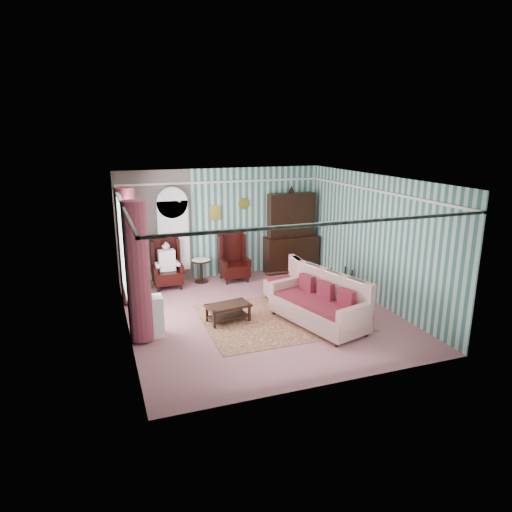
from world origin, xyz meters
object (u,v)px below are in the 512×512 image
object	(u,v)px
seated_woman	(167,265)
coffee_table	(228,313)
bookcase	(173,240)
plant_stand	(148,317)
floral_armchair	(284,282)
wingback_left	(167,264)
dresser_hutch	(291,230)
wingback_right	(234,258)
nest_table	(341,278)
sofa	(318,301)
round_side_table	(201,271)

from	to	relation	value
seated_woman	coffee_table	size ratio (longest dim) A/B	1.32
bookcase	plant_stand	distance (m)	3.39
bookcase	floral_armchair	distance (m)	3.16
wingback_left	coffee_table	distance (m)	2.74
bookcase	dresser_hutch	world-z (taller)	dresser_hutch
dresser_hutch	floral_armchair	xyz separation A→B (m)	(-1.12, -2.12, -0.71)
seated_woman	bookcase	bearing A→B (deg)	57.34
wingback_right	nest_table	xyz separation A→B (m)	(2.32, -1.55, -0.35)
wingback_right	plant_stand	xyz separation A→B (m)	(-2.55, -2.75, -0.22)
bookcase	dresser_hutch	size ratio (longest dim) A/B	0.95
wingback_left	plant_stand	bearing A→B (deg)	-106.22
bookcase	coffee_table	size ratio (longest dim) A/B	2.51
nest_table	sofa	distance (m)	2.39
round_side_table	wingback_right	bearing A→B (deg)	-10.01
wingback_right	dresser_hutch	bearing A→B (deg)	8.77
sofa	dresser_hutch	bearing A→B (deg)	-31.05
dresser_hutch	coffee_table	xyz separation A→B (m)	(-2.67, -2.85, -0.99)
seated_woman	sofa	bearing A→B (deg)	-53.18
plant_stand	coffee_table	world-z (taller)	plant_stand
floral_armchair	wingback_right	bearing A→B (deg)	21.55
dresser_hutch	wingback_left	distance (m)	3.55
dresser_hutch	wingback_left	size ratio (longest dim) A/B	1.89
coffee_table	round_side_table	bearing A→B (deg)	88.47
dresser_hutch	wingback_right	size ratio (longest dim) A/B	1.89
floral_armchair	coffee_table	xyz separation A→B (m)	(-1.56, -0.73, -0.28)
wingback_left	coffee_table	size ratio (longest dim) A/B	1.40
bookcase	seated_woman	world-z (taller)	bookcase
bookcase	nest_table	xyz separation A→B (m)	(3.82, -1.94, -0.85)
plant_stand	floral_armchair	size ratio (longest dim) A/B	0.86
dresser_hutch	sofa	xyz separation A→B (m)	(-1.00, -3.61, -0.67)
dresser_hutch	round_side_table	distance (m)	2.75
round_side_table	sofa	world-z (taller)	sofa
bookcase	round_side_table	distance (m)	1.07
dresser_hutch	round_side_table	xyz separation A→B (m)	(-2.60, -0.12, -0.88)
bookcase	wingback_right	xyz separation A→B (m)	(1.50, -0.39, -0.50)
bookcase	seated_woman	bearing A→B (deg)	-122.66
wingback_right	plant_stand	world-z (taller)	wingback_right
nest_table	plant_stand	xyz separation A→B (m)	(-4.87, -1.20, 0.13)
bookcase	seated_woman	xyz separation A→B (m)	(-0.25, -0.39, -0.53)
dresser_hutch	sofa	world-z (taller)	dresser_hutch
plant_stand	wingback_left	bearing A→B (deg)	73.78
nest_table	plant_stand	bearing A→B (deg)	-166.16
floral_armchair	round_side_table	bearing A→B (deg)	39.21
wingback_right	floral_armchair	world-z (taller)	wingback_right
wingback_left	plant_stand	xyz separation A→B (m)	(-0.80, -2.75, -0.22)
bookcase	dresser_hutch	bearing A→B (deg)	-2.11
seated_woman	plant_stand	bearing A→B (deg)	-106.22
round_side_table	coffee_table	xyz separation A→B (m)	(-0.07, -2.73, -0.11)
wingback_left	floral_armchair	size ratio (longest dim) A/B	1.34
coffee_table	dresser_hutch	bearing A→B (deg)	46.79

